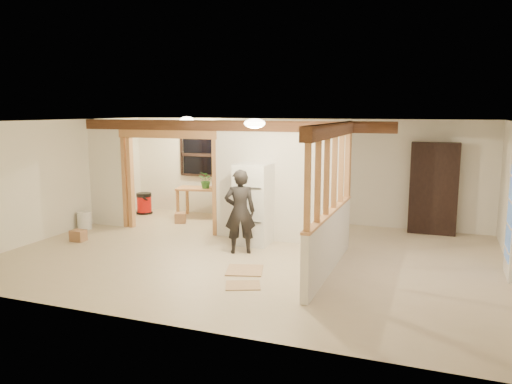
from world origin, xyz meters
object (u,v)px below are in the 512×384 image
at_px(bookshelf, 434,188).
at_px(woman, 240,212).
at_px(work_table, 202,203).
at_px(shop_vac, 144,203).
at_px(refrigerator, 254,204).

bearing_deg(bookshelf, woman, -139.39).
relative_size(work_table, bookshelf, 0.61).
distance_m(work_table, shop_vac, 1.65).
bearing_deg(work_table, bookshelf, -8.73).
bearing_deg(refrigerator, shop_vac, 154.55).
distance_m(refrigerator, woman, 0.71).
relative_size(woman, shop_vac, 2.87).
bearing_deg(refrigerator, woman, -90.45).
xyz_separation_m(woman, work_table, (-2.11, 2.61, -0.42)).
distance_m(shop_vac, bookshelf, 7.20).
distance_m(woman, shop_vac, 4.54).
bearing_deg(bookshelf, work_table, -176.86).
bearing_deg(woman, bookshelf, -163.99).
distance_m(refrigerator, shop_vac, 4.20).
distance_m(work_table, bookshelf, 5.55).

